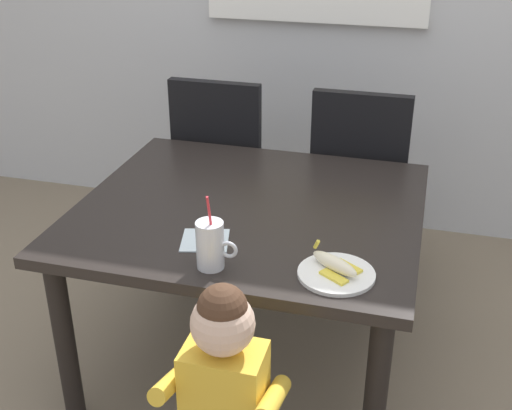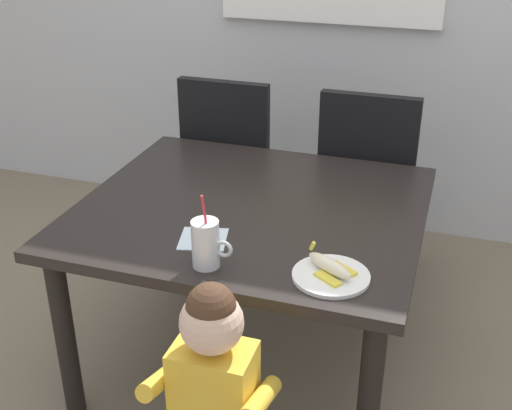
% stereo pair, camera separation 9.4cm
% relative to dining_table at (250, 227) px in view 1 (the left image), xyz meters
% --- Properties ---
extents(ground_plane, '(24.00, 24.00, 0.00)m').
position_rel_dining_table_xyz_m(ground_plane, '(0.00, 0.00, -0.61)').
color(ground_plane, '#7A6B56').
extents(dining_table, '(1.21, 1.09, 0.70)m').
position_rel_dining_table_xyz_m(dining_table, '(0.00, 0.00, 0.00)').
color(dining_table, black).
rests_on(dining_table, ground).
extents(dining_chair_left, '(0.44, 0.44, 0.96)m').
position_rel_dining_table_xyz_m(dining_chair_left, '(-0.34, 0.74, -0.07)').
color(dining_chair_left, black).
rests_on(dining_chair_left, ground).
extents(dining_chair_right, '(0.44, 0.44, 0.96)m').
position_rel_dining_table_xyz_m(dining_chair_right, '(0.31, 0.74, -0.07)').
color(dining_chair_right, black).
rests_on(dining_chair_right, ground).
extents(toddler_standing, '(0.33, 0.24, 0.84)m').
position_rel_dining_table_xyz_m(toddler_standing, '(0.13, -0.72, -0.09)').
color(toddler_standing, '#3F4760').
rests_on(toddler_standing, ground).
extents(milk_cup, '(0.13, 0.08, 0.25)m').
position_rel_dining_table_xyz_m(milk_cup, '(0.00, -0.43, 0.16)').
color(milk_cup, silver).
rests_on(milk_cup, dining_table).
extents(snack_plate, '(0.23, 0.23, 0.01)m').
position_rel_dining_table_xyz_m(snack_plate, '(0.37, -0.38, 0.10)').
color(snack_plate, white).
rests_on(snack_plate, dining_table).
extents(peeled_banana, '(0.17, 0.15, 0.07)m').
position_rel_dining_table_xyz_m(peeled_banana, '(0.37, -0.37, 0.12)').
color(peeled_banana, '#F4EAC6').
rests_on(peeled_banana, snack_plate).
extents(paper_napkin, '(0.18, 0.18, 0.00)m').
position_rel_dining_table_xyz_m(paper_napkin, '(-0.07, -0.29, 0.09)').
color(paper_napkin, silver).
rests_on(paper_napkin, dining_table).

